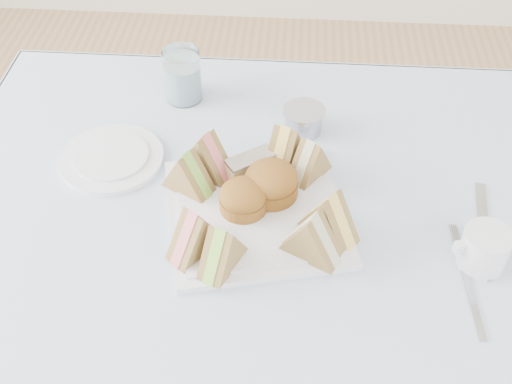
{
  "coord_description": "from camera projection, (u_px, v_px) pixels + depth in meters",
  "views": [
    {
      "loc": [
        0.05,
        -0.58,
        1.46
      ],
      "look_at": [
        0.0,
        0.08,
        0.8
      ],
      "focal_mm": 45.0,
      "sensor_mm": 36.0,
      "label": 1
    }
  ],
  "objects": [
    {
      "name": "sandwich_bl_a",
      "position": [
        188.0,
        171.0,
        0.98
      ],
      "size": [
        0.09,
        0.07,
        0.07
      ],
      "primitive_type": null,
      "rotation": [
        0.0,
        0.0,
        2.62
      ],
      "color": "olive",
      "rests_on": "serving_plate"
    },
    {
      "name": "scone_left",
      "position": [
        243.0,
        198.0,
        0.95
      ],
      "size": [
        0.09,
        0.09,
        0.05
      ],
      "primitive_type": "cylinder",
      "rotation": [
        0.0,
        0.0,
        0.19
      ],
      "color": "brown",
      "rests_on": "serving_plate"
    },
    {
      "name": "sandwich_fr_b",
      "position": [
        312.0,
        235.0,
        0.88
      ],
      "size": [
        0.1,
        0.08,
        0.08
      ],
      "primitive_type": null,
      "rotation": [
        0.0,
        0.0,
        -0.49
      ],
      "color": "olive",
      "rests_on": "serving_plate"
    },
    {
      "name": "tablecloth",
      "position": [
        250.0,
        259.0,
        0.92
      ],
      "size": [
        1.02,
        1.02,
        0.01
      ],
      "primitive_type": "cube",
      "color": "#90A5C9",
      "rests_on": "table"
    },
    {
      "name": "serving_plate",
      "position": [
        256.0,
        213.0,
        0.97
      ],
      "size": [
        0.31,
        0.31,
        0.01
      ],
      "primitive_type": "cube",
      "rotation": [
        0.0,
        0.0,
        0.23
      ],
      "color": "silver",
      "rests_on": "tablecloth"
    },
    {
      "name": "side_plate",
      "position": [
        112.0,
        159.0,
        1.06
      ],
      "size": [
        0.2,
        0.2,
        0.01
      ],
      "primitive_type": "cylinder",
      "rotation": [
        0.0,
        0.0,
        0.19
      ],
      "color": "silver",
      "rests_on": "tablecloth"
    },
    {
      "name": "sandwich_br_b",
      "position": [
        285.0,
        146.0,
        1.02
      ],
      "size": [
        0.07,
        0.1,
        0.08
      ],
      "primitive_type": null,
      "rotation": [
        0.0,
        0.0,
        -1.98
      ],
      "color": "olive",
      "rests_on": "serving_plate"
    },
    {
      "name": "creamer_jug",
      "position": [
        484.0,
        249.0,
        0.89
      ],
      "size": [
        0.08,
        0.08,
        0.06
      ],
      "primitive_type": "cylinder",
      "rotation": [
        0.0,
        0.0,
        0.27
      ],
      "color": "silver",
      "rests_on": "tablecloth"
    },
    {
      "name": "sandwich_br_a",
      "position": [
        310.0,
        158.0,
        1.0
      ],
      "size": [
        0.08,
        0.09,
        0.07
      ],
      "primitive_type": null,
      "rotation": [
        0.0,
        0.0,
        -2.18
      ],
      "color": "olive",
      "rests_on": "serving_plate"
    },
    {
      "name": "sandwich_bl_b",
      "position": [
        207.0,
        154.0,
        1.0
      ],
      "size": [
        0.1,
        0.08,
        0.08
      ],
      "primitive_type": null,
      "rotation": [
        0.0,
        0.0,
        2.59
      ],
      "color": "olive",
      "rests_on": "serving_plate"
    },
    {
      "name": "scone_right",
      "position": [
        271.0,
        182.0,
        0.97
      ],
      "size": [
        0.12,
        0.12,
        0.06
      ],
      "primitive_type": "cylinder",
      "rotation": [
        0.0,
        0.0,
        0.67
      ],
      "color": "brown",
      "rests_on": "serving_plate"
    },
    {
      "name": "fork",
      "position": [
        469.0,
        289.0,
        0.88
      ],
      "size": [
        0.02,
        0.17,
        0.0
      ],
      "primitive_type": "cube",
      "rotation": [
        0.0,
        0.0,
        0.05
      ],
      "color": "#A8A8B3",
      "rests_on": "tablecloth"
    },
    {
      "name": "sandwich_fl_a",
      "position": [
        195.0,
        231.0,
        0.89
      ],
      "size": [
        0.09,
        0.09,
        0.08
      ],
      "primitive_type": null,
      "rotation": [
        0.0,
        0.0,
        0.87
      ],
      "color": "olive",
      "rests_on": "serving_plate"
    },
    {
      "name": "pastry_slice",
      "position": [
        251.0,
        166.0,
        1.01
      ],
      "size": [
        0.08,
        0.07,
        0.04
      ],
      "primitive_type": "cube",
      "rotation": [
        0.0,
        0.0,
        0.61
      ],
      "color": "beige",
      "rests_on": "serving_plate"
    },
    {
      "name": "sandwich_fr_a",
      "position": [
        330.0,
        214.0,
        0.91
      ],
      "size": [
        0.09,
        0.09,
        0.08
      ],
      "primitive_type": null,
      "rotation": [
        0.0,
        0.0,
        -0.68
      ],
      "color": "olive",
      "rests_on": "serving_plate"
    },
    {
      "name": "tea_strainer",
      "position": [
        303.0,
        121.0,
        1.11
      ],
      "size": [
        0.1,
        0.1,
        0.04
      ],
      "primitive_type": "cylinder",
      "rotation": [
        0.0,
        0.0,
        -0.38
      ],
      "color": "#A8A8B3",
      "rests_on": "tablecloth"
    },
    {
      "name": "sandwich_fl_b",
      "position": [
        222.0,
        247.0,
        0.87
      ],
      "size": [
        0.07,
        0.09,
        0.07
      ],
      "primitive_type": null,
      "rotation": [
        0.0,
        0.0,
        1.14
      ],
      "color": "olive",
      "rests_on": "serving_plate"
    },
    {
      "name": "water_glass",
      "position": [
        182.0,
        75.0,
        1.16
      ],
      "size": [
        0.09,
        0.09,
        0.1
      ],
      "primitive_type": "cylinder",
      "rotation": [
        0.0,
        0.0,
        -0.42
      ],
      "color": "white",
      "rests_on": "tablecloth"
    },
    {
      "name": "knife",
      "position": [
        483.0,
        229.0,
        0.96
      ],
      "size": [
        0.04,
        0.2,
        0.0
      ],
      "primitive_type": "cube",
      "rotation": [
        0.0,
        0.0,
        -0.13
      ],
      "color": "#A8A8B3",
      "rests_on": "tablecloth"
    }
  ]
}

